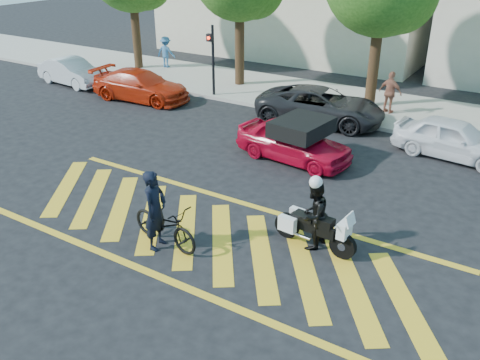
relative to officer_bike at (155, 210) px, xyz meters
The scene contains 15 objects.
ground 1.53m from the officer_bike, 56.14° to the left, with size 90.00×90.00×0.00m, color black.
sidewalk 13.03m from the officer_bike, 87.09° to the left, with size 60.00×5.00×0.15m, color #9E998E.
crosswalk 1.51m from the officer_bike, 57.71° to the left, with size 12.33×4.00×0.01m.
signal_pole 12.25m from the officer_bike, 118.57° to the left, with size 0.28×0.43×3.20m.
officer_bike is the anchor object (origin of this frame).
bicycle 0.49m from the officer_bike, 65.11° to the left, with size 0.70×2.02×1.06m, color black.
police_motorcycle 3.68m from the officer_bike, 31.89° to the left, with size 2.12×0.71×0.94m.
officer_moto 3.64m from the officer_bike, 31.97° to the left, with size 0.82×0.64×1.69m, color black.
red_convertible 6.33m from the officer_bike, 86.37° to the left, with size 1.56×3.87×1.32m, color #B40824.
parked_far_left 15.80m from the officer_bike, 145.44° to the left, with size 1.35×3.86×1.27m, color #A9ACB0.
parked_left 12.14m from the officer_bike, 133.64° to the left, with size 1.84×4.54×1.32m, color #B9240B.
parked_mid_left 10.20m from the officer_bike, 92.15° to the left, with size 2.28×4.93×1.37m, color black.
parked_mid_right 10.42m from the officer_bike, 62.94° to the left, with size 1.54×3.84×1.31m, color silver.
pedestrian_left 17.68m from the officer_bike, 128.70° to the left, with size 1.06×0.61×1.63m, color teal.
pedestrian_right 12.47m from the officer_bike, 82.38° to the left, with size 0.99×0.41×1.68m, color #9E5E48.
Camera 1 is at (6.37, -8.57, 6.63)m, focal length 38.00 mm.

